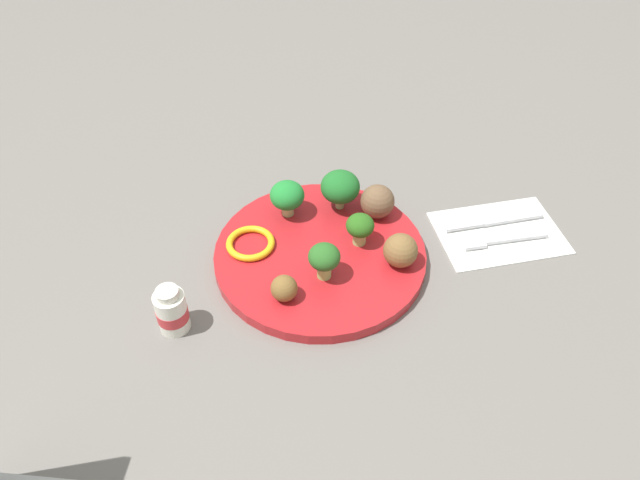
% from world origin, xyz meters
% --- Properties ---
extents(ground_plane, '(4.00, 4.00, 0.00)m').
position_xyz_m(ground_plane, '(0.00, 0.00, 0.00)').
color(ground_plane, slate).
extents(plate, '(0.28, 0.28, 0.02)m').
position_xyz_m(plate, '(0.00, 0.00, 0.01)').
color(plate, red).
rests_on(plate, ground_plane).
extents(broccoli_floret_mid_left, '(0.04, 0.04, 0.05)m').
position_xyz_m(broccoli_floret_mid_left, '(0.01, 0.04, 0.05)').
color(broccoli_floret_mid_left, '#9AC766').
rests_on(broccoli_floret_mid_left, plate).
extents(broccoli_floret_front_right, '(0.05, 0.05, 0.06)m').
position_xyz_m(broccoli_floret_front_right, '(-0.05, -0.08, 0.05)').
color(broccoli_floret_front_right, '#9ABD7A').
rests_on(broccoli_floret_front_right, plate).
extents(broccoli_floret_back_left, '(0.04, 0.04, 0.05)m').
position_xyz_m(broccoli_floret_back_left, '(-0.05, -0.00, 0.04)').
color(broccoli_floret_back_left, '#A2C06E').
rests_on(broccoli_floret_back_left, plate).
extents(broccoli_floret_center, '(0.05, 0.05, 0.05)m').
position_xyz_m(broccoli_floret_center, '(0.02, -0.08, 0.05)').
color(broccoli_floret_center, '#A8BC7A').
rests_on(broccoli_floret_center, plate).
extents(meatball_front_left, '(0.03, 0.03, 0.03)m').
position_xyz_m(meatball_front_left, '(0.06, 0.06, 0.03)').
color(meatball_front_left, brown).
rests_on(meatball_front_left, plate).
extents(meatball_far_rim, '(0.05, 0.05, 0.05)m').
position_xyz_m(meatball_far_rim, '(-0.10, -0.05, 0.04)').
color(meatball_far_rim, brown).
rests_on(meatball_far_rim, plate).
extents(meatball_front_right, '(0.04, 0.04, 0.04)m').
position_xyz_m(meatball_front_right, '(-0.09, 0.05, 0.04)').
color(meatball_front_right, brown).
rests_on(meatball_front_right, plate).
extents(pepper_ring_far_rim, '(0.08, 0.08, 0.01)m').
position_xyz_m(pepper_ring_far_rim, '(0.09, -0.04, 0.02)').
color(pepper_ring_far_rim, yellow).
rests_on(pepper_ring_far_rim, plate).
extents(napkin, '(0.18, 0.13, 0.01)m').
position_xyz_m(napkin, '(-0.25, 0.03, 0.00)').
color(napkin, white).
rests_on(napkin, ground_plane).
extents(fork, '(0.12, 0.03, 0.01)m').
position_xyz_m(fork, '(-0.24, 0.04, 0.01)').
color(fork, silver).
rests_on(fork, napkin).
extents(knife, '(0.15, 0.03, 0.01)m').
position_xyz_m(knife, '(-0.25, 0.01, 0.01)').
color(knife, silver).
rests_on(knife, napkin).
extents(yogurt_bottle, '(0.04, 0.04, 0.07)m').
position_xyz_m(yogurt_bottle, '(0.20, 0.06, 0.03)').
color(yogurt_bottle, white).
rests_on(yogurt_bottle, ground_plane).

